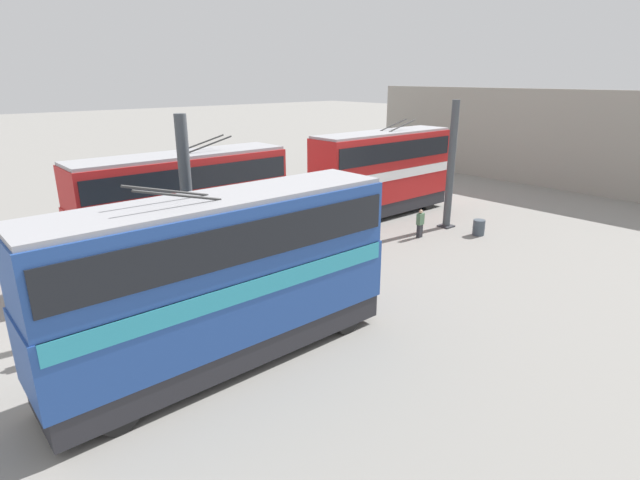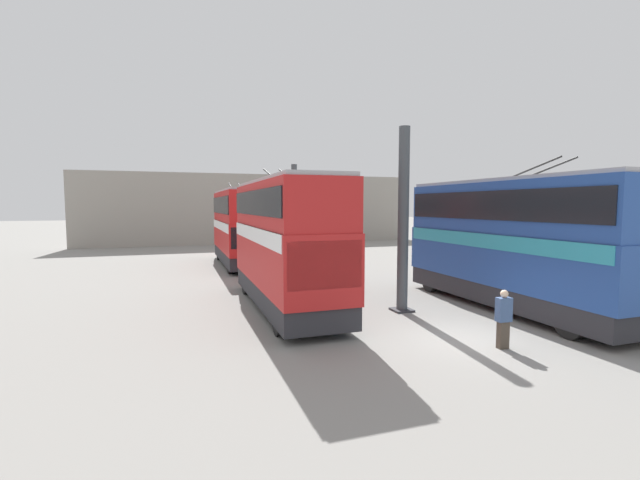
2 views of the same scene
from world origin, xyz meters
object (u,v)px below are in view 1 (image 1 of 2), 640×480
person_aisle_foreground (60,329)px  oil_drum (479,227)px  bus_right_far (382,169)px  bus_right_mid (184,203)px  bus_left_far (225,272)px  person_aisle_midway (420,223)px

person_aisle_foreground → oil_drum: person_aisle_foreground is taller
bus_right_far → oil_drum: size_ratio=11.71×
bus_right_far → oil_drum: bus_right_far is taller
bus_right_far → person_aisle_foreground: (-19.74, -4.77, -2.02)m
bus_right_mid → person_aisle_foreground: 8.45m
bus_left_far → person_aisle_midway: bearing=15.6°
bus_right_mid → person_aisle_midway: bus_right_mid is taller
person_aisle_foreground → oil_drum: bearing=-0.6°
person_aisle_midway → person_aisle_foreground: bearing=87.5°
bus_left_far → oil_drum: bus_left_far is taller
bus_right_far → person_aisle_midway: (-1.78, -4.45, -2.12)m
person_aisle_foreground → oil_drum: (20.73, -1.54, -0.48)m
bus_left_far → person_aisle_foreground: bus_left_far is taller
bus_left_far → person_aisle_foreground: (-3.77, 3.64, -2.01)m
bus_left_far → person_aisle_midway: size_ratio=6.92×
oil_drum → bus_right_far: bearing=99.0°
person_aisle_midway → oil_drum: bearing=-127.2°
bus_left_far → person_aisle_foreground: bearing=136.0°
person_aisle_midway → bus_right_mid: bearing=64.9°
bus_right_far → person_aisle_foreground: bearing=-166.4°
bus_left_far → bus_right_far: (15.97, 8.41, 0.01)m
bus_right_mid → person_aisle_midway: 12.30m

